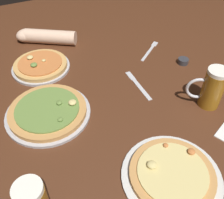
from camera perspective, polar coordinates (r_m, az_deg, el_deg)
ground_plane at (r=1.06m, az=-0.00°, el=-1.38°), size 2.40×2.40×0.03m
pizza_plate_near at (r=0.84m, az=13.21°, el=-16.08°), size 0.31×0.31×0.05m
pizza_plate_far at (r=1.26m, az=-15.68°, el=7.33°), size 0.27×0.27×0.05m
pizza_plate_side at (r=1.02m, az=-14.12°, el=-2.61°), size 0.33×0.33×0.05m
beer_mug_dark at (r=1.06m, az=21.44°, el=2.37°), size 0.13×0.10×0.17m
ramekin_sauce at (r=1.30m, az=15.64°, el=8.28°), size 0.05×0.05×0.03m
fork_left at (r=1.37m, az=8.48°, el=10.87°), size 0.17×0.14×0.01m
knife_right at (r=1.13m, az=5.86°, el=3.32°), size 0.03×0.21×0.01m
diner_arm at (r=1.46m, az=-15.00°, el=13.48°), size 0.30×0.22×0.07m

